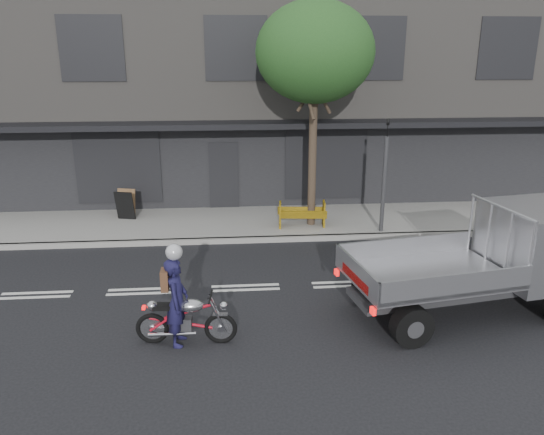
{
  "coord_description": "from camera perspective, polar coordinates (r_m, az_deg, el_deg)",
  "views": [
    {
      "loc": [
        -0.32,
        -11.42,
        5.36
      ],
      "look_at": [
        0.67,
        0.5,
        1.57
      ],
      "focal_mm": 35.0,
      "sensor_mm": 36.0,
      "label": 1
    }
  ],
  "objects": [
    {
      "name": "ground",
      "position": [
        12.62,
        -2.87,
        -7.56
      ],
      "size": [
        80.0,
        80.0,
        0.0
      ],
      "primitive_type": "plane",
      "color": "black",
      "rests_on": "ground"
    },
    {
      "name": "sandwich_board",
      "position": [
        17.52,
        -15.56,
        1.24
      ],
      "size": [
        0.67,
        0.53,
        0.94
      ],
      "primitive_type": null,
      "rotation": [
        0.0,
        0.0,
        -0.25
      ],
      "color": "black",
      "rests_on": "sidewalk"
    },
    {
      "name": "sidewalk",
      "position": [
        16.97,
        -3.42,
        -0.59
      ],
      "size": [
        32.0,
        3.2,
        0.15
      ],
      "primitive_type": "cube",
      "color": "gray",
      "rests_on": "ground"
    },
    {
      "name": "construction_barrier",
      "position": [
        16.1,
        3.35,
        0.2
      ],
      "size": [
        1.5,
        0.72,
        0.81
      ],
      "primitive_type": null,
      "rotation": [
        0.0,
        0.0,
        -0.1
      ],
      "color": "#EDB00C",
      "rests_on": "sidewalk"
    },
    {
      "name": "rider",
      "position": [
        10.18,
        -10.18,
        -8.94
      ],
      "size": [
        0.46,
        0.66,
        1.73
      ],
      "primitive_type": "imported",
      "rotation": [
        0.0,
        0.0,
        1.49
      ],
      "color": "#18163D",
      "rests_on": "ground"
    },
    {
      "name": "flatbed_ute",
      "position": [
        12.35,
        24.89,
        -3.13
      ],
      "size": [
        5.32,
        2.85,
        2.34
      ],
      "rotation": [
        0.0,
        0.0,
        0.17
      ],
      "color": "black",
      "rests_on": "ground"
    },
    {
      "name": "motorcycle",
      "position": [
        10.32,
        -9.23,
        -10.67
      ],
      "size": [
        1.94,
        0.56,
        1.0
      ],
      "rotation": [
        0.0,
        0.0,
        -0.08
      ],
      "color": "black",
      "rests_on": "ground"
    },
    {
      "name": "traffic_light_pole",
      "position": [
        15.89,
        11.96,
        3.71
      ],
      "size": [
        0.12,
        0.12,
        3.5
      ],
      "color": "#2D2D30",
      "rests_on": "ground"
    },
    {
      "name": "building_main",
      "position": [
        22.76,
        -4.04,
        14.13
      ],
      "size": [
        26.0,
        10.0,
        8.0
      ],
      "primitive_type": "cube",
      "color": "slate",
      "rests_on": "ground"
    },
    {
      "name": "kerb",
      "position": [
        15.46,
        -3.27,
        -2.43
      ],
      "size": [
        32.0,
        0.2,
        0.15
      ],
      "primitive_type": "cube",
      "color": "gray",
      "rests_on": "ground"
    },
    {
      "name": "street_tree",
      "position": [
        15.82,
        4.63,
        17.24
      ],
      "size": [
        3.4,
        3.4,
        6.74
      ],
      "color": "#382B21",
      "rests_on": "ground"
    }
  ]
}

